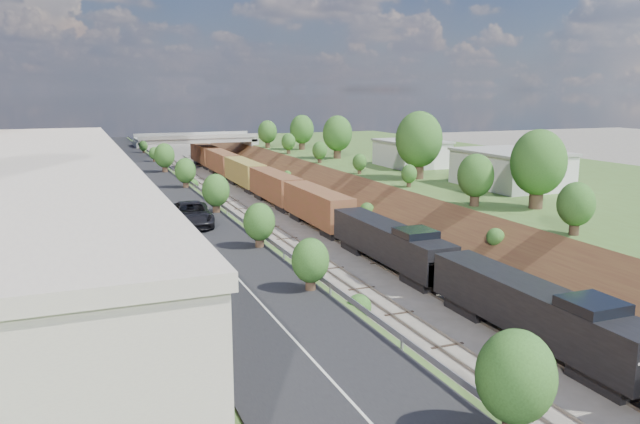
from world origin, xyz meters
The scene contains 15 objects.
platform_right centered at (33.00, 60.00, 2.50)m, with size 44.00×180.00×5.00m, color #465F27.
embankment_left centered at (-11.00, 60.00, 0.00)m, with size 7.07×180.00×7.07m, color brown.
embankment_right centered at (11.00, 60.00, 0.00)m, with size 7.07×180.00×7.07m, color brown.
rail_left_track centered at (-2.60, 60.00, 0.09)m, with size 1.58×180.00×0.18m, color gray.
rail_right_track centered at (2.60, 60.00, 0.09)m, with size 1.58×180.00×0.18m, color gray.
road centered at (-15.50, 60.00, 5.05)m, with size 8.00×180.00×0.10m, color black.
guardrail centered at (-11.40, 59.80, 5.55)m, with size 0.10×171.00×0.70m.
commercial_building centered at (-28.00, 38.00, 8.51)m, with size 14.30×62.30×7.00m.
overpass centered at (0.00, 122.00, 4.92)m, with size 24.50×8.30×7.40m.
white_building_near centered at (23.50, 52.00, 7.00)m, with size 9.00×12.00×4.00m, color silver.
white_building_far centered at (23.00, 74.00, 6.80)m, with size 8.00×10.00×3.60m, color silver.
tree_right_large centered at (17.00, 40.00, 9.38)m, with size 5.25×5.25×7.61m.
tree_left_crest centered at (-11.80, 20.00, 7.04)m, with size 2.45×2.45×3.55m.
freight_train centered at (2.60, 67.40, 2.62)m, with size 3.10×141.17×4.62m.
suv centered at (-15.32, 44.17, 6.07)m, with size 3.23×7.00×1.95m, color black.
Camera 1 is at (-24.34, -7.01, 16.23)m, focal length 35.00 mm.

